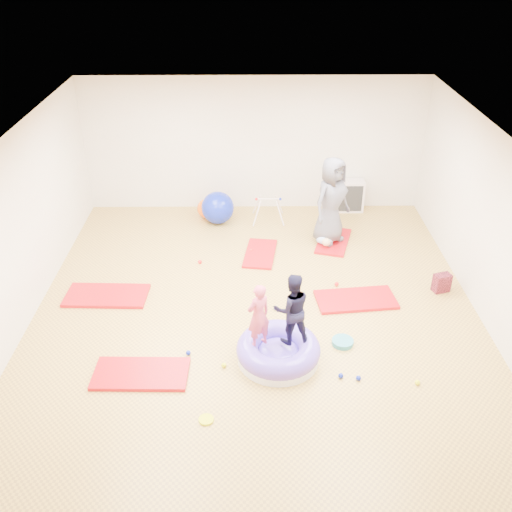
{
  "coord_description": "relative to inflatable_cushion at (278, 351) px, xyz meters",
  "views": [
    {
      "loc": [
        -0.08,
        -7.29,
        5.33
      ],
      "look_at": [
        0.0,
        0.3,
        0.9
      ],
      "focal_mm": 40.0,
      "sensor_mm": 36.0,
      "label": 1
    }
  ],
  "objects": [
    {
      "name": "backpack",
      "position": [
        2.8,
        1.72,
        0.01
      ],
      "size": [
        0.31,
        0.24,
        0.32
      ],
      "primitive_type": "cube",
      "rotation": [
        0.0,
        0.0,
        0.31
      ],
      "color": "#9E223B",
      "rests_on": "ground"
    },
    {
      "name": "inflatable_cushion",
      "position": [
        0.0,
        0.0,
        0.0
      ],
      "size": [
        1.18,
        1.18,
        0.37
      ],
      "rotation": [
        0.0,
        0.0,
        0.06
      ],
      "color": "white",
      "rests_on": "ground"
    },
    {
      "name": "cube_shelf",
      "position": [
        1.69,
        4.86,
        0.19
      ],
      "size": [
        0.67,
        0.33,
        0.67
      ],
      "color": "silver",
      "rests_on": "ground"
    },
    {
      "name": "infant",
      "position": [
        1.04,
        3.24,
        0.0
      ],
      "size": [
        0.34,
        0.34,
        0.2
      ],
      "color": "#A7C2F7",
      "rests_on": "gym_mat_rear_right"
    },
    {
      "name": "yellow_toy",
      "position": [
        -0.94,
        -1.14,
        -0.13
      ],
      "size": [
        0.19,
        0.19,
        0.03
      ],
      "primitive_type": "cylinder",
      "color": "#E1EF06",
      "rests_on": "ground"
    },
    {
      "name": "ball_pit_balls",
      "position": [
        0.12,
        0.82,
        -0.11
      ],
      "size": [
        3.21,
        3.66,
        0.07
      ],
      "color": "red",
      "rests_on": "ground"
    },
    {
      "name": "gym_mat_rear_right",
      "position": [
        1.22,
        3.42,
        -0.12
      ],
      "size": [
        0.84,
        1.22,
        0.05
      ],
      "primitive_type": "cube",
      "rotation": [
        0.0,
        0.0,
        1.28
      ],
      "color": "red",
      "rests_on": "ground"
    },
    {
      "name": "gym_mat_center_back",
      "position": [
        -0.2,
        2.96,
        -0.12
      ],
      "size": [
        0.68,
        1.13,
        0.04
      ],
      "primitive_type": "cube",
      "rotation": [
        0.0,
        0.0,
        1.43
      ],
      "color": "red",
      "rests_on": "ground"
    },
    {
      "name": "room",
      "position": [
        -0.3,
        1.06,
        1.25
      ],
      "size": [
        7.01,
        8.01,
        2.81
      ],
      "color": "gold",
      "rests_on": "ground"
    },
    {
      "name": "gym_mat_front_left",
      "position": [
        -1.89,
        -0.31,
        -0.12
      ],
      "size": [
        1.3,
        0.67,
        0.05
      ],
      "primitive_type": "cube",
      "rotation": [
        0.0,
        0.0,
        -0.02
      ],
      "color": "red",
      "rests_on": "ground"
    },
    {
      "name": "balance_disc",
      "position": [
        0.96,
        0.33,
        -0.11
      ],
      "size": [
        0.32,
        0.32,
        0.07
      ],
      "primitive_type": "cylinder",
      "color": "teal",
      "rests_on": "ground"
    },
    {
      "name": "exercise_ball_blue",
      "position": [
        -1.05,
        4.3,
        0.19
      ],
      "size": [
        0.66,
        0.66,
        0.66
      ],
      "primitive_type": "sphere",
      "color": "#0F1EA7",
      "rests_on": "ground"
    },
    {
      "name": "child_pink",
      "position": [
        -0.28,
        -0.02,
        0.68
      ],
      "size": [
        0.42,
        0.39,
        0.97
      ],
      "primitive_type": "imported",
      "rotation": [
        0.0,
        0.0,
        3.73
      ],
      "color": "#DA4865",
      "rests_on": "inflatable_cushion"
    },
    {
      "name": "child_navy",
      "position": [
        0.17,
        0.06,
        0.73
      ],
      "size": [
        0.57,
        0.48,
        1.06
      ],
      "primitive_type": "imported",
      "rotation": [
        0.0,
        0.0,
        3.3
      ],
      "color": "black",
      "rests_on": "inflatable_cushion"
    },
    {
      "name": "infant_play_gym",
      "position": [
        -0.02,
        4.37,
        0.19
      ],
      "size": [
        0.65,
        0.62,
        0.5
      ],
      "rotation": [
        0.0,
        0.0,
        -0.25
      ],
      "color": "silver",
      "rests_on": "ground"
    },
    {
      "name": "gym_mat_right",
      "position": [
        1.33,
        1.43,
        -0.12
      ],
      "size": [
        1.35,
        0.78,
        0.05
      ],
      "primitive_type": "cube",
      "rotation": [
        0.0,
        0.0,
        0.11
      ],
      "color": "red",
      "rests_on": "ground"
    },
    {
      "name": "gym_mat_mid_left",
      "position": [
        -2.76,
        1.59,
        -0.12
      ],
      "size": [
        1.36,
        0.72,
        0.06
      ],
      "primitive_type": "cube",
      "rotation": [
        0.0,
        0.0,
        -0.04
      ],
      "color": "red",
      "rests_on": "ground"
    },
    {
      "name": "exercise_ball_orange",
      "position": [
        -1.29,
        4.53,
        0.06
      ],
      "size": [
        0.41,
        0.41,
        0.41
      ],
      "primitive_type": "sphere",
      "color": "#FF5606",
      "rests_on": "ground"
    },
    {
      "name": "adult_caregiver",
      "position": [
        1.13,
        3.43,
        0.74
      ],
      "size": [
        0.97,
        0.93,
        1.67
      ],
      "primitive_type": "imported",
      "rotation": [
        0.0,
        0.0,
        0.7
      ],
      "color": "#504F5A",
      "rests_on": "gym_mat_rear_right"
    }
  ]
}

